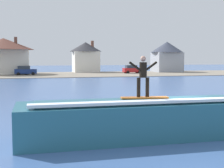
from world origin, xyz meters
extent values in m
plane|color=#41639C|center=(0.00, 0.00, 0.00)|extent=(260.00, 260.00, 0.00)
cube|color=#276275|center=(-1.91, -0.26, 0.78)|extent=(10.29, 2.89, 1.56)
cube|color=#276275|center=(-1.91, -0.62, 1.65)|extent=(8.75, 1.30, 0.17)
cube|color=white|center=(-1.91, -1.20, 1.69)|extent=(9.26, 0.52, 0.12)
cube|color=orange|center=(-1.64, -0.52, 1.78)|extent=(2.08, 0.67, 0.06)
cube|color=black|center=(-1.64, -0.52, 1.81)|extent=(1.87, 0.28, 0.01)
cylinder|color=black|center=(-1.91, -0.50, 2.23)|extent=(0.16, 0.16, 0.84)
cylinder|color=black|center=(-1.51, -0.50, 2.23)|extent=(0.16, 0.16, 0.84)
cylinder|color=black|center=(-1.71, -0.50, 2.98)|extent=(0.32, 0.32, 0.66)
sphere|color=tan|center=(-1.71, -0.50, 3.46)|extent=(0.24, 0.24, 0.24)
cylinder|color=black|center=(-2.09, -0.50, 3.15)|extent=(0.51, 0.10, 0.40)
cylinder|color=black|center=(-1.32, -0.50, 3.15)|extent=(0.51, 0.10, 0.40)
cube|color=gray|center=(0.00, 52.20, 0.04)|extent=(120.00, 21.02, 0.09)
cube|color=navy|center=(-7.88, 51.94, 0.77)|extent=(4.27, 1.93, 0.90)
cube|color=#262D38|center=(-8.21, 51.94, 1.54)|extent=(2.35, 1.74, 0.64)
cylinder|color=black|center=(-6.50, 52.96, 0.32)|extent=(0.64, 0.22, 0.64)
cylinder|color=black|center=(-6.50, 50.93, 0.32)|extent=(0.64, 0.22, 0.64)
cylinder|color=black|center=(-9.27, 52.96, 0.32)|extent=(0.64, 0.22, 0.64)
cylinder|color=black|center=(-9.27, 50.93, 0.32)|extent=(0.64, 0.22, 0.64)
cube|color=red|center=(14.75, 53.29, 0.77)|extent=(4.08, 1.94, 0.90)
cube|color=#262D38|center=(14.44, 53.29, 1.54)|extent=(2.24, 1.75, 0.64)
cylinder|color=black|center=(16.07, 54.31, 0.32)|extent=(0.64, 0.22, 0.64)
cylinder|color=black|center=(16.07, 52.27, 0.32)|extent=(0.64, 0.22, 0.64)
cylinder|color=black|center=(13.42, 54.31, 0.32)|extent=(0.64, 0.22, 0.64)
cylinder|color=black|center=(13.42, 52.27, 0.32)|extent=(0.64, 0.22, 0.64)
cube|color=silver|center=(-12.32, 55.95, 2.58)|extent=(9.97, 6.15, 5.16)
cone|color=brown|center=(-12.32, 55.95, 6.33)|extent=(12.37, 12.37, 2.35)
cube|color=brown|center=(-9.83, 55.03, 6.83)|extent=(0.60, 0.60, 1.80)
cube|color=#9EA3AD|center=(24.92, 58.02, 2.39)|extent=(6.30, 5.75, 4.78)
cone|color=#383D4C|center=(24.92, 58.02, 6.04)|extent=(7.81, 7.81, 2.53)
cube|color=silver|center=(5.68, 61.50, 2.47)|extent=(5.84, 6.10, 4.94)
cone|color=#2D2D33|center=(5.68, 61.50, 6.04)|extent=(7.56, 7.56, 2.20)
cube|color=brown|center=(7.14, 60.58, 6.54)|extent=(0.60, 0.60, 1.80)
camera|label=1|loc=(-6.24, -13.36, 3.50)|focal=50.88mm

